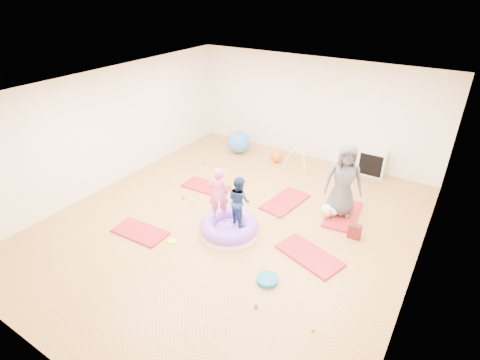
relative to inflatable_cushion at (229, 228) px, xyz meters
The scene contains 19 objects.
room 1.31m from the inflatable_cushion, 113.23° to the left, with size 7.01×8.01×2.81m.
gym_mat_front_left 1.81m from the inflatable_cushion, 148.00° to the right, with size 1.11×0.56×0.05m, color #B70B34.
gym_mat_mid_left 1.99m from the inflatable_cushion, 140.77° to the left, with size 1.13×0.57×0.05m, color #B70B34.
gym_mat_center_back 1.73m from the inflatable_cushion, 75.65° to the left, with size 1.23×0.61×0.05m, color #B70B34.
gym_mat_right 1.67m from the inflatable_cushion, ahead, with size 1.22×0.61×0.05m, color #B70B34.
gym_mat_rear_right 2.55m from the inflatable_cushion, 47.61° to the left, with size 1.29×0.64×0.05m, color #B70B34.
inflatable_cushion is the anchor object (origin of this frame).
child_pink 0.79m from the inflatable_cushion, behind, with size 0.40×0.26×1.10m, color #DF4F96.
child_navy 0.74m from the inflatable_cushion, 22.94° to the left, with size 0.49×0.38×1.02m, color navy.
adult_caregiver 2.57m from the inflatable_cushion, 48.38° to the left, with size 0.79×0.51×1.61m, color #48484E.
infant 2.22m from the inflatable_cushion, 47.92° to the left, with size 0.40×0.41×0.24m.
ball_pit_balls 0.60m from the inflatable_cushion, 123.58° to the left, with size 4.78×3.74×0.06m.
exercise_ball_blue 4.02m from the inflatable_cushion, 119.84° to the left, with size 0.66×0.66×0.66m, color blue.
exercise_ball_orange 3.59m from the inflatable_cushion, 102.19° to the left, with size 0.36×0.36×0.36m, color #DB581C.
infant_play_gym 3.51m from the inflatable_cushion, 91.24° to the left, with size 0.69×0.65×0.53m.
cube_shelf 4.46m from the inflatable_cushion, 67.78° to the left, with size 0.67×0.33×0.67m.
balance_disc 1.53m from the inflatable_cushion, 30.89° to the right, with size 0.38×0.38×0.08m, color #18657F.
backpack 2.49m from the inflatable_cushion, 29.54° to the left, with size 0.25×0.15×0.29m, color #B32628.
yellow_toy 1.15m from the inflatable_cushion, 134.00° to the right, with size 0.19×0.19×0.03m, color #E4F015.
Camera 1 is at (3.63, -5.39, 4.57)m, focal length 28.00 mm.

